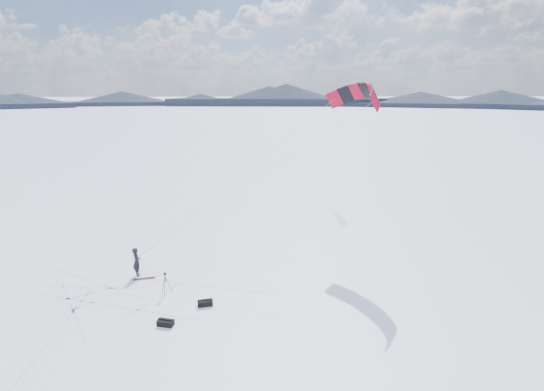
{
  "coord_description": "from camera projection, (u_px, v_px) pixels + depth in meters",
  "views": [
    {
      "loc": [
        5.5,
        -20.25,
        11.28
      ],
      "look_at": [
        8.37,
        5.31,
        4.47
      ],
      "focal_mm": 26.0,
      "sensor_mm": 36.0,
      "label": 1
    }
  ],
  "objects": [
    {
      "name": "power_kite",
      "position": [
        358.0,
        96.0,
        27.34
      ],
      "size": [
        16.33,
        6.59,
        10.76
      ],
      "color": "#AC0622",
      "rests_on": "ground"
    },
    {
      "name": "snowkiter",
      "position": [
        138.0,
        275.0,
        24.94
      ],
      "size": [
        0.68,
        0.8,
        1.86
      ],
      "primitive_type": "imported",
      "rotation": [
        0.0,
        0.0,
        1.98
      ],
      "color": "black",
      "rests_on": "ground"
    },
    {
      "name": "snow_tracks",
      "position": [
        119.0,
        310.0,
        21.0
      ],
      "size": [
        17.62,
        14.39,
        0.01
      ],
      "color": "#ABBCE0",
      "rests_on": "ground"
    },
    {
      "name": "horizon_hills",
      "position": [
        127.0,
        245.0,
        20.88
      ],
      "size": [
        704.0,
        704.42,
        8.45
      ],
      "color": "black",
      "rests_on": "ground"
    },
    {
      "name": "gear_bag_a",
      "position": [
        205.0,
        303.0,
        21.37
      ],
      "size": [
        0.86,
        0.48,
        0.36
      ],
      "rotation": [
        0.0,
        0.0,
        0.13
      ],
      "color": "black",
      "rests_on": "ground"
    },
    {
      "name": "tripod",
      "position": [
        165.0,
        280.0,
        22.45
      ],
      "size": [
        0.66,
        0.63,
        1.32
      ],
      "rotation": [
        0.0,
        0.0,
        0.35
      ],
      "color": "black",
      "rests_on": "ground"
    },
    {
      "name": "snowboard",
      "position": [
        144.0,
        279.0,
        24.46
      ],
      "size": [
        1.35,
        0.45,
        0.04
      ],
      "primitive_type": "cube",
      "rotation": [
        0.0,
        0.0,
        0.16
      ],
      "color": "maroon",
      "rests_on": "ground"
    },
    {
      "name": "gear_bag_b",
      "position": [
        166.0,
        323.0,
        19.55
      ],
      "size": [
        0.89,
        0.63,
        0.37
      ],
      "rotation": [
        0.0,
        0.0,
        -0.33
      ],
      "color": "black",
      "rests_on": "ground"
    },
    {
      "name": "ground",
      "position": [
        132.0,
        302.0,
        21.75
      ],
      "size": [
        1800.0,
        1800.0,
        0.0
      ],
      "primitive_type": "plane",
      "color": "white"
    }
  ]
}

